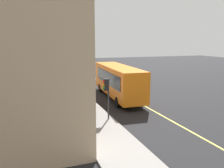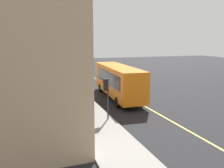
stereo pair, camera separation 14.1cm
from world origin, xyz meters
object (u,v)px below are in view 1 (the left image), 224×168
at_px(bus, 118,80).
at_px(pedestrian_by_curb, 78,82).
at_px(traffic_light, 106,89).
at_px(car_maroon, 131,82).

bearing_deg(bus, pedestrian_by_curb, 37.64).
bearing_deg(bus, traffic_light, 152.41).
relative_size(bus, car_maroon, 2.60).
xyz_separation_m(bus, traffic_light, (-6.77, 3.54, 0.55)).
xyz_separation_m(traffic_light, pedestrian_by_curb, (11.34, -0.01, -1.33)).
bearing_deg(traffic_light, bus, -27.59).
height_order(traffic_light, car_maroon, traffic_light).
distance_m(car_maroon, pedestrian_by_curb, 7.15).
bearing_deg(pedestrian_by_curb, traffic_light, 179.93).
height_order(car_maroon, pedestrian_by_curb, pedestrian_by_curb).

